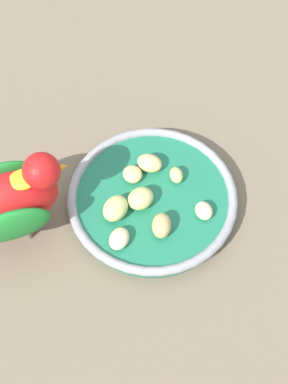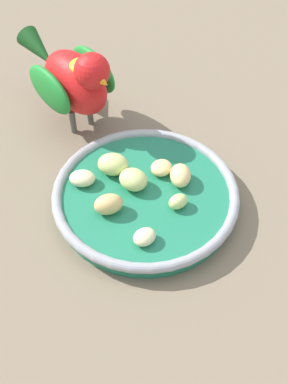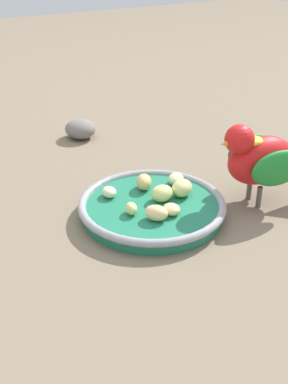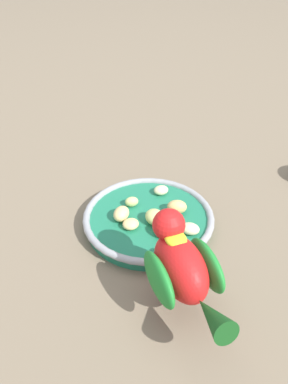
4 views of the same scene
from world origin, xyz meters
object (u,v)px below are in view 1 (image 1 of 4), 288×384
at_px(apple_piece_0, 141,199).
at_px(apple_piece_1, 161,226).
at_px(apple_piece_6, 119,239).
at_px(apple_piece_7, 115,208).
at_px(apple_piece_3, 133,174).
at_px(feeding_bowl, 152,199).
at_px(parrot, 9,198).
at_px(apple_piece_2, 151,162).
at_px(apple_piece_4, 176,175).
at_px(apple_piece_5, 204,211).

xyz_separation_m(apple_piece_0, apple_piece_1, (0.00, -0.05, -0.00)).
relative_size(apple_piece_6, apple_piece_7, 0.83).
distance_m(apple_piece_6, apple_piece_7, 0.04).
bearing_deg(apple_piece_3, feeding_bowl, -77.37).
distance_m(feeding_bowl, parrot, 0.19).
bearing_deg(apple_piece_2, apple_piece_4, -57.56).
bearing_deg(apple_piece_3, apple_piece_4, -30.24).
bearing_deg(apple_piece_1, parrot, 147.91).
bearing_deg(apple_piece_0, apple_piece_4, 10.74).
bearing_deg(parrot, apple_piece_6, -31.94).
distance_m(apple_piece_7, parrot, 0.13).
xyz_separation_m(apple_piece_6, parrot, (-0.10, 0.09, 0.05)).
bearing_deg(apple_piece_1, apple_piece_5, -4.69).
bearing_deg(apple_piece_6, feeding_bowl, 29.28).
xyz_separation_m(apple_piece_4, parrot, (-0.21, 0.04, 0.05)).
xyz_separation_m(feeding_bowl, apple_piece_6, (-0.07, -0.04, 0.01)).
distance_m(apple_piece_6, parrot, 0.14).
bearing_deg(apple_piece_7, apple_piece_5, -28.43).
xyz_separation_m(apple_piece_3, apple_piece_7, (-0.05, -0.04, 0.01)).
distance_m(apple_piece_0, apple_piece_5, 0.08).
xyz_separation_m(apple_piece_1, apple_piece_4, (0.06, 0.06, -0.00)).
bearing_deg(apple_piece_4, apple_piece_5, -86.15).
distance_m(apple_piece_4, apple_piece_5, 0.06).
xyz_separation_m(apple_piece_1, apple_piece_6, (-0.05, 0.01, -0.00)).
bearing_deg(apple_piece_0, apple_piece_2, 47.95).
relative_size(apple_piece_2, apple_piece_3, 1.23).
distance_m(apple_piece_0, apple_piece_1, 0.05).
height_order(apple_piece_7, parrot, parrot).
distance_m(apple_piece_2, parrot, 0.20).
relative_size(feeding_bowl, apple_piece_4, 9.39).
distance_m(feeding_bowl, apple_piece_1, 0.05).
xyz_separation_m(feeding_bowl, parrot, (-0.17, 0.05, 0.06)).
height_order(apple_piece_1, apple_piece_2, apple_piece_1).
xyz_separation_m(feeding_bowl, apple_piece_4, (0.04, 0.01, 0.02)).
height_order(apple_piece_1, apple_piece_5, apple_piece_1).
height_order(apple_piece_6, apple_piece_7, apple_piece_7).
bearing_deg(apple_piece_7, apple_piece_6, -110.52).
bearing_deg(apple_piece_5, apple_piece_7, 151.57).
bearing_deg(apple_piece_0, feeding_bowl, 4.50).
bearing_deg(parrot, apple_piece_0, -9.68).
bearing_deg(parrot, feeding_bowl, -7.35).
bearing_deg(parrot, apple_piece_4, -1.70).
bearing_deg(apple_piece_6, apple_piece_0, 36.44).
bearing_deg(apple_piece_1, apple_piece_2, 69.05).
bearing_deg(parrot, apple_piece_3, 5.34).
distance_m(feeding_bowl, apple_piece_6, 0.08).
xyz_separation_m(apple_piece_1, apple_piece_7, (-0.04, 0.05, 0.00)).
bearing_deg(apple_piece_3, apple_piece_5, -59.47).
xyz_separation_m(apple_piece_7, parrot, (-0.12, 0.05, 0.05)).
relative_size(feeding_bowl, apple_piece_2, 6.57).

